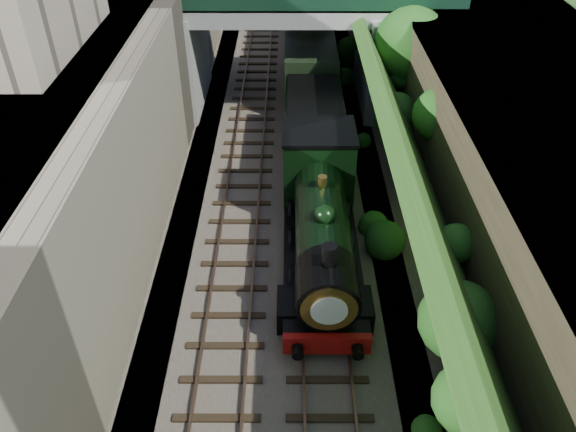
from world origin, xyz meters
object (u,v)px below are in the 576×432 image
Objects in this scene: tender at (314,130)px; locomotive at (321,221)px; tree at (412,47)px; road_bridge at (306,33)px.

locomotive is at bearing -90.00° from tender.
tree is 6.21m from tender.
road_bridge is 13.85m from locomotive.
tree reaches higher than tender.
road_bridge is at bearing 91.07° from locomotive.
tender is at bearing 90.00° from locomotive.
locomotive is 1.70× the size of tender.
tender is at bearing -150.45° from tree.
road_bridge reaches higher than locomotive.
road_bridge is 1.56× the size of locomotive.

